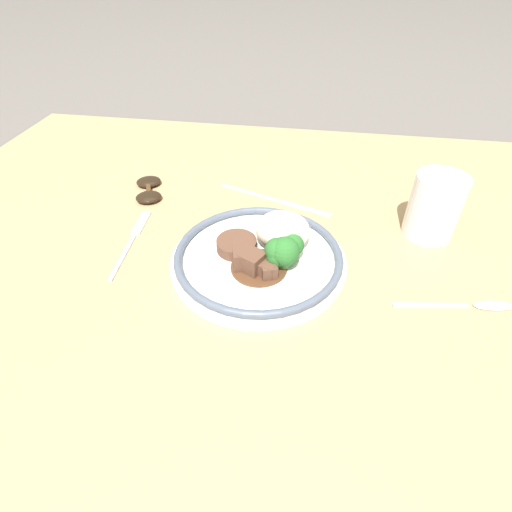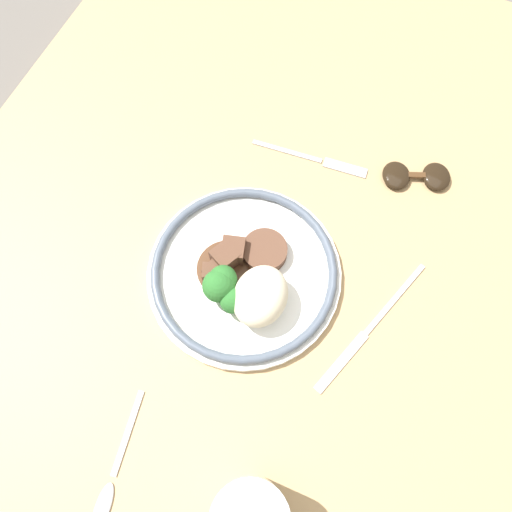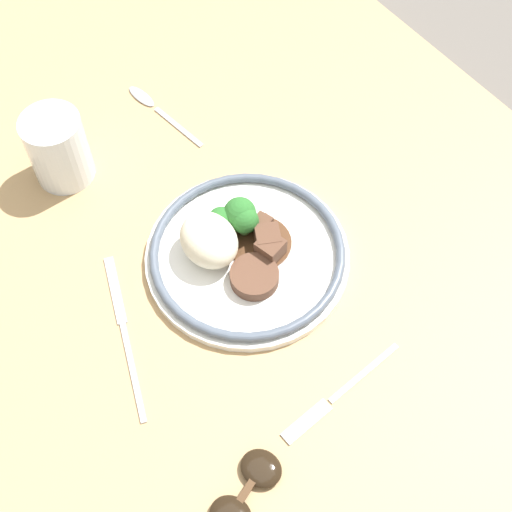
{
  "view_description": "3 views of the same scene",
  "coord_description": "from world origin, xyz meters",
  "px_view_note": "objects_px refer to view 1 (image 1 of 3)",
  "views": [
    {
      "loc": [
        0.06,
        -0.48,
        0.43
      ],
      "look_at": [
        -0.01,
        -0.05,
        0.07
      ],
      "focal_mm": 28.0,
      "sensor_mm": 36.0,
      "label": 1
    },
    {
      "loc": [
        0.19,
        0.07,
        0.67
      ],
      "look_at": [
        -0.03,
        -0.02,
        0.08
      ],
      "focal_mm": 35.0,
      "sensor_mm": 36.0,
      "label": 2
    },
    {
      "loc": [
        -0.4,
        0.24,
        0.82
      ],
      "look_at": [
        -0.03,
        -0.03,
        0.07
      ],
      "focal_mm": 50.0,
      "sensor_mm": 36.0,
      "label": 3
    }
  ],
  "objects_px": {
    "plate": "(263,253)",
    "juice_glass": "(434,208)",
    "knife": "(278,201)",
    "spoon": "(478,306)",
    "fork": "(134,236)",
    "sunglasses": "(149,189)"
  },
  "relations": [
    {
      "from": "plate",
      "to": "juice_glass",
      "type": "bearing_deg",
      "value": 24.86
    },
    {
      "from": "plate",
      "to": "juice_glass",
      "type": "relative_size",
      "value": 2.53
    },
    {
      "from": "juice_glass",
      "to": "knife",
      "type": "distance_m",
      "value": 0.26
    },
    {
      "from": "knife",
      "to": "spoon",
      "type": "bearing_deg",
      "value": -16.99
    },
    {
      "from": "fork",
      "to": "spoon",
      "type": "xyz_separation_m",
      "value": [
        0.51,
        -0.07,
        0.0
      ]
    },
    {
      "from": "plate",
      "to": "knife",
      "type": "xyz_separation_m",
      "value": [
        0.0,
        0.18,
        -0.02
      ]
    },
    {
      "from": "spoon",
      "to": "sunglasses",
      "type": "xyz_separation_m",
      "value": [
        -0.54,
        0.21,
        0.01
      ]
    },
    {
      "from": "juice_glass",
      "to": "spoon",
      "type": "bearing_deg",
      "value": -75.81
    },
    {
      "from": "juice_glass",
      "to": "spoon",
      "type": "distance_m",
      "value": 0.17
    },
    {
      "from": "plate",
      "to": "sunglasses",
      "type": "xyz_separation_m",
      "value": [
        -0.24,
        0.17,
        -0.01
      ]
    },
    {
      "from": "fork",
      "to": "juice_glass",
      "type": "bearing_deg",
      "value": -83.52
    },
    {
      "from": "spoon",
      "to": "knife",
      "type": "bearing_deg",
      "value": 134.89
    },
    {
      "from": "knife",
      "to": "sunglasses",
      "type": "height_order",
      "value": "sunglasses"
    },
    {
      "from": "fork",
      "to": "sunglasses",
      "type": "xyz_separation_m",
      "value": [
        -0.03,
        0.14,
        0.01
      ]
    },
    {
      "from": "sunglasses",
      "to": "plate",
      "type": "bearing_deg",
      "value": -55.56
    },
    {
      "from": "knife",
      "to": "spoon",
      "type": "relative_size",
      "value": 1.35
    },
    {
      "from": "plate",
      "to": "fork",
      "type": "height_order",
      "value": "plate"
    },
    {
      "from": "plate",
      "to": "sunglasses",
      "type": "relative_size",
      "value": 2.38
    },
    {
      "from": "juice_glass",
      "to": "fork",
      "type": "relative_size",
      "value": 0.58
    },
    {
      "from": "fork",
      "to": "sunglasses",
      "type": "bearing_deg",
      "value": 6.73
    },
    {
      "from": "fork",
      "to": "spoon",
      "type": "bearing_deg",
      "value": -102.17
    },
    {
      "from": "plate",
      "to": "knife",
      "type": "bearing_deg",
      "value": 89.66
    }
  ]
}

